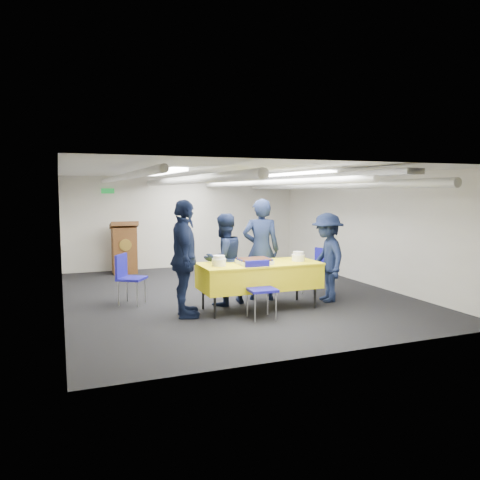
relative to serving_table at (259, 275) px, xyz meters
name	(u,v)px	position (x,y,z in m)	size (l,w,h in m)	color
ground	(232,294)	(-0.04, 1.19, -0.56)	(7.00, 7.00, 0.00)	black
room_shell	(229,198)	(0.05, 1.60, 1.25)	(6.00, 7.00, 2.30)	silver
serving_table	(259,275)	(0.00, 0.00, 0.00)	(1.99, 0.86, 0.77)	black
sheet_cake	(254,261)	(-0.12, -0.06, 0.26)	(0.54, 0.42, 0.09)	white
plate_stack_left	(219,261)	(-0.72, -0.05, 0.29)	(0.22, 0.22, 0.17)	white
plate_stack_right	(298,257)	(0.70, -0.05, 0.29)	(0.22, 0.22, 0.16)	white
podium	(124,248)	(-1.64, 4.24, 0.05)	(0.62, 0.53, 1.25)	brown
chair_near	(260,283)	(-0.20, -0.47, -0.03)	(0.44, 0.44, 0.87)	gray
chair_right	(319,266)	(1.50, 0.61, -0.03)	(0.51, 0.51, 0.87)	gray
chair_left	(127,274)	(-2.00, 1.12, -0.03)	(0.58, 0.58, 0.87)	gray
sailor_a	(261,250)	(0.30, 0.61, 0.35)	(0.66, 0.43, 1.81)	black
sailor_b	(224,259)	(-0.46, 0.48, 0.23)	(0.76, 0.59, 1.57)	black
sailor_c	(184,259)	(-1.28, -0.04, 0.35)	(1.07, 0.44, 1.82)	black
sailor_d	(327,257)	(1.33, 0.07, 0.23)	(1.01, 0.58, 1.57)	black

